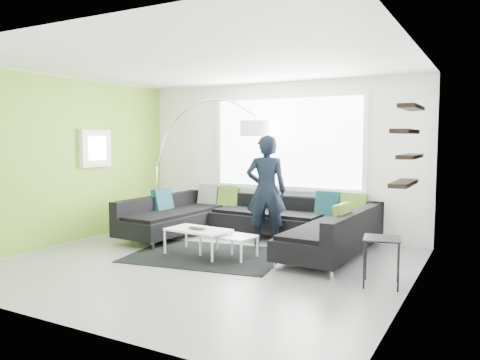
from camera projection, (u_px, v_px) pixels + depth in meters
The scene contains 9 objects.
ground at pixel (204, 264), 6.63m from camera, with size 5.50×5.50×0.00m, color gray.
room_shell at pixel (214, 136), 6.64m from camera, with size 5.54×5.04×2.82m.
sectional_sofa at pixel (247, 223), 7.80m from camera, with size 4.01×2.59×0.84m.
rug at pixel (207, 255), 7.08m from camera, with size 2.25×1.63×0.01m, color black.
coffee_table at pixel (213, 243), 7.05m from camera, with size 1.23×0.71×0.40m, color white.
arc_lamp at pixel (157, 166), 8.96m from camera, with size 2.30×0.64×2.49m, color white, non-canonical shape.
side_table at pixel (381, 262), 5.61m from camera, with size 0.43×0.43×0.59m, color black.
person at pixel (266, 190), 7.74m from camera, with size 0.79×0.68×1.83m, color black.
laptop at pixel (195, 229), 7.02m from camera, with size 0.32×0.22×0.02m, color black.
Camera 1 is at (3.57, -5.46, 1.76)m, focal length 35.00 mm.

